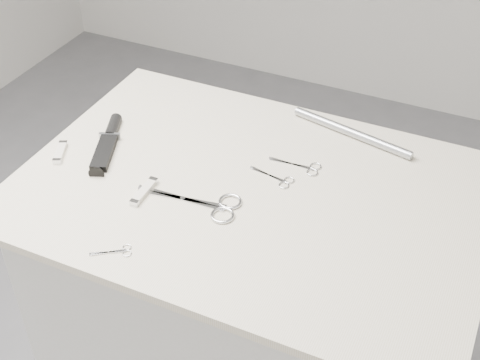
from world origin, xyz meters
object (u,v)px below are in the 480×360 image
at_px(embroidery_scissors_a, 304,167).
at_px(metal_rail, 352,132).
at_px(tiny_scissors, 117,252).
at_px(pocket_knife_b, 60,152).
at_px(embroidery_scissors_b, 278,179).
at_px(sheathed_knife, 108,141).
at_px(pocket_knife_a, 144,191).
at_px(plinth, 250,331).
at_px(large_shears, 211,205).

height_order(embroidery_scissors_a, metal_rail, metal_rail).
distance_m(tiny_scissors, pocket_knife_b, 0.36).
bearing_deg(embroidery_scissors_b, metal_rail, 78.00).
bearing_deg(sheathed_knife, embroidery_scissors_a, -98.62).
relative_size(embroidery_scissors_a, pocket_knife_a, 1.27).
xyz_separation_m(plinth, embroidery_scissors_a, (0.07, 0.12, 0.47)).
bearing_deg(embroidery_scissors_a, plinth, -124.02).
height_order(embroidery_scissors_a, pocket_knife_b, pocket_knife_b).
height_order(tiny_scissors, metal_rail, metal_rail).
distance_m(sheathed_knife, pocket_knife_a, 0.21).
bearing_deg(pocket_knife_b, embroidery_scissors_b, -100.62).
relative_size(large_shears, sheathed_knife, 1.08).
bearing_deg(embroidery_scissors_a, embroidery_scissors_b, -121.16).
xyz_separation_m(embroidery_scissors_b, tiny_scissors, (-0.20, -0.34, -0.00)).
distance_m(plinth, pocket_knife_a, 0.53).
xyz_separation_m(embroidery_scissors_b, metal_rail, (0.09, 0.23, 0.01)).
distance_m(sheathed_knife, metal_rail, 0.57).
distance_m(large_shears, embroidery_scissors_b, 0.17).
bearing_deg(embroidery_scissors_b, pocket_knife_a, -135.21).
relative_size(large_shears, pocket_knife_a, 2.40).
distance_m(embroidery_scissors_b, pocket_knife_b, 0.50).
xyz_separation_m(pocket_knife_b, metal_rail, (0.58, 0.35, 0.01)).
bearing_deg(tiny_scissors, metal_rail, 29.02).
xyz_separation_m(tiny_scissors, sheathed_knife, (-0.21, 0.30, 0.01)).
bearing_deg(plinth, metal_rail, 64.62).
bearing_deg(metal_rail, large_shears, -117.23).
bearing_deg(tiny_scissors, large_shears, 28.88).
xyz_separation_m(tiny_scissors, pocket_knife_a, (-0.04, 0.17, 0.00)).
bearing_deg(sheathed_knife, pocket_knife_b, 115.18).
relative_size(large_shears, embroidery_scissors_a, 1.89).
bearing_deg(embroidery_scissors_b, sheathed_knife, -163.78).
xyz_separation_m(tiny_scissors, pocket_knife_b, (-0.29, 0.21, 0.00)).
height_order(sheathed_knife, metal_rail, same).
xyz_separation_m(large_shears, pocket_knife_b, (-0.39, 0.02, 0.00)).
relative_size(tiny_scissors, metal_rail, 0.24).
distance_m(embroidery_scissors_a, metal_rail, 0.17).
relative_size(plinth, large_shears, 4.07).
bearing_deg(pocket_knife_b, metal_rail, -83.71).
distance_m(large_shears, metal_rail, 0.41).
height_order(embroidery_scissors_a, pocket_knife_a, pocket_knife_a).
xyz_separation_m(plinth, large_shears, (-0.06, -0.09, 0.47)).
relative_size(large_shears, tiny_scissors, 2.96).
bearing_deg(pocket_knife_b, pocket_knife_a, -124.03).
bearing_deg(metal_rail, embroidery_scissors_b, -112.69).
height_order(plinth, metal_rail, metal_rail).
bearing_deg(metal_rail, plinth, -115.38).
bearing_deg(embroidery_scissors_b, large_shears, -113.18).
xyz_separation_m(embroidery_scissors_b, pocket_knife_a, (-0.24, -0.16, 0.00)).
distance_m(embroidery_scissors_a, embroidery_scissors_b, 0.07).
height_order(embroidery_scissors_a, embroidery_scissors_b, same).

